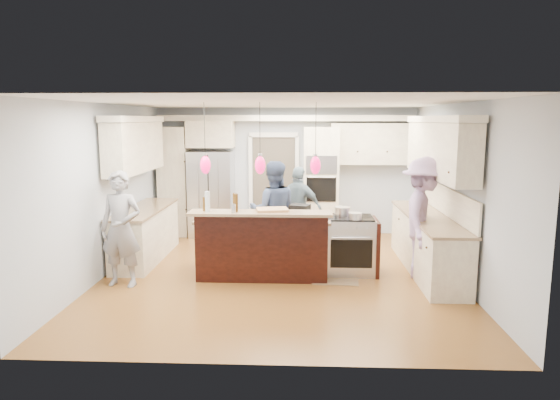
% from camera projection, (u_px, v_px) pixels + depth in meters
% --- Properties ---
extents(ground_plane, '(6.00, 6.00, 0.00)m').
position_uv_depth(ground_plane, '(279.00, 274.00, 8.00)').
color(ground_plane, '#916027').
rests_on(ground_plane, ground).
extents(room_shell, '(5.54, 6.04, 2.72)m').
position_uv_depth(room_shell, '(279.00, 161.00, 7.71)').
color(room_shell, '#B2BCC6').
rests_on(room_shell, ground).
extents(refrigerator, '(0.90, 0.70, 1.80)m').
position_uv_depth(refrigerator, '(212.00, 194.00, 10.53)').
color(refrigerator, '#B7B7BC').
rests_on(refrigerator, ground).
extents(oven_column, '(0.72, 0.69, 2.30)m').
position_uv_depth(oven_column, '(321.00, 182.00, 10.41)').
color(oven_column, '#F7EEC8').
rests_on(oven_column, ground).
extents(back_upper_cabinets, '(5.30, 0.61, 2.54)m').
position_uv_depth(back_upper_cabinets, '(250.00, 157.00, 10.49)').
color(back_upper_cabinets, '#F7EEC8').
rests_on(back_upper_cabinets, ground).
extents(right_counter_run, '(0.64, 3.10, 2.51)m').
position_uv_depth(right_counter_run, '(431.00, 207.00, 8.02)').
color(right_counter_run, '#F7EEC8').
rests_on(right_counter_run, ground).
extents(left_cabinets, '(0.64, 2.30, 2.51)m').
position_uv_depth(left_cabinets, '(142.00, 200.00, 8.73)').
color(left_cabinets, '#F7EEC8').
rests_on(left_cabinets, ground).
extents(kitchen_island, '(2.10, 1.46, 1.12)m').
position_uv_depth(kitchen_island, '(264.00, 243.00, 8.00)').
color(kitchen_island, black).
rests_on(kitchen_island, ground).
extents(island_range, '(0.82, 0.71, 0.92)m').
position_uv_depth(island_range, '(351.00, 245.00, 8.02)').
color(island_range, '#B7B7BC').
rests_on(island_range, ground).
extents(pendant_lights, '(1.75, 0.15, 1.03)m').
position_uv_depth(pendant_lights, '(260.00, 165.00, 7.22)').
color(pendant_lights, black).
rests_on(pendant_lights, ground).
extents(person_bar_end, '(0.68, 0.49, 1.72)m').
position_uv_depth(person_bar_end, '(121.00, 229.00, 7.33)').
color(person_bar_end, gray).
rests_on(person_bar_end, ground).
extents(person_far_left, '(0.90, 0.74, 1.75)m').
position_uv_depth(person_far_left, '(273.00, 211.00, 8.70)').
color(person_far_left, navy).
rests_on(person_far_left, ground).
extents(person_far_right, '(1.00, 0.73, 1.58)m').
position_uv_depth(person_far_right, '(299.00, 208.00, 9.44)').
color(person_far_right, slate).
rests_on(person_far_right, ground).
extents(person_range_side, '(1.06, 1.38, 1.89)m').
position_uv_depth(person_range_side, '(424.00, 218.00, 7.72)').
color(person_range_side, '#9A7DA8').
rests_on(person_range_side, ground).
extents(floor_rug, '(0.76, 1.06, 0.01)m').
position_uv_depth(floor_rug, '(335.00, 275.00, 7.94)').
color(floor_rug, olive).
rests_on(floor_rug, ground).
extents(water_bottle, '(0.08, 0.08, 0.30)m').
position_uv_depth(water_bottle, '(207.00, 202.00, 7.24)').
color(water_bottle, silver).
rests_on(water_bottle, kitchen_island).
extents(beer_bottle_a, '(0.05, 0.05, 0.21)m').
position_uv_depth(beer_bottle_a, '(205.00, 204.00, 7.34)').
color(beer_bottle_a, '#442A0C').
rests_on(beer_bottle_a, kitchen_island).
extents(beer_bottle_b, '(0.07, 0.07, 0.26)m').
position_uv_depth(beer_bottle_b, '(236.00, 203.00, 7.28)').
color(beer_bottle_b, '#442A0C').
rests_on(beer_bottle_b, kitchen_island).
extents(beer_bottle_c, '(0.08, 0.08, 0.26)m').
position_uv_depth(beer_bottle_c, '(235.00, 202.00, 7.39)').
color(beer_bottle_c, '#442A0C').
rests_on(beer_bottle_c, kitchen_island).
extents(drink_can, '(0.07, 0.07, 0.13)m').
position_uv_depth(drink_can, '(233.00, 208.00, 7.20)').
color(drink_can, '#B7B7BC').
rests_on(drink_can, kitchen_island).
extents(cutting_board, '(0.50, 0.39, 0.04)m').
position_uv_depth(cutting_board, '(272.00, 210.00, 7.36)').
color(cutting_board, tan).
rests_on(cutting_board, kitchen_island).
extents(pot_large, '(0.25, 0.25, 0.15)m').
position_uv_depth(pot_large, '(342.00, 211.00, 8.01)').
color(pot_large, '#B7B7BC').
rests_on(pot_large, island_range).
extents(pot_small, '(0.21, 0.21, 0.10)m').
position_uv_depth(pot_small, '(355.00, 216.00, 7.74)').
color(pot_small, '#B7B7BC').
rests_on(pot_small, island_range).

